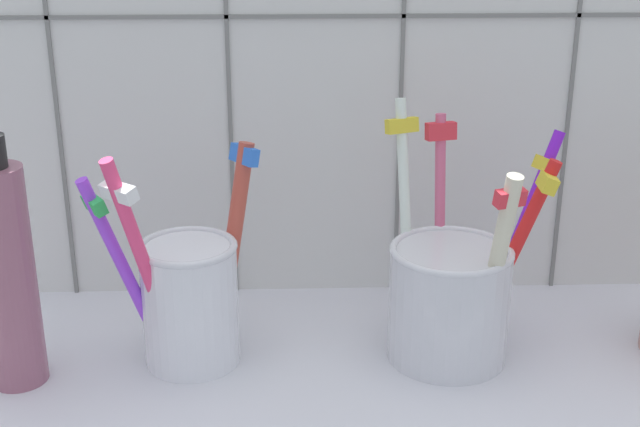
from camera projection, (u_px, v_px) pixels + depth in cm
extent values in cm
cube|color=silver|center=(320.00, 370.00, 59.87)|extent=(64.00, 22.00, 2.00)
cube|color=silver|center=(315.00, 31.00, 63.51)|extent=(64.00, 2.00, 45.00)
cube|color=gray|center=(48.00, 35.00, 61.90)|extent=(0.30, 0.20, 45.00)
cube|color=gray|center=(227.00, 34.00, 62.29)|extent=(0.30, 0.20, 45.00)
cube|color=gray|center=(403.00, 33.00, 62.68)|extent=(0.30, 0.20, 45.00)
cube|color=gray|center=(577.00, 32.00, 63.07)|extent=(0.30, 0.20, 45.00)
cube|color=gray|center=(315.00, 16.00, 62.06)|extent=(64.00, 0.20, 0.30)
cylinder|color=white|center=(191.00, 302.00, 58.16)|extent=(6.43, 6.43, 8.40)
torus|color=silver|center=(188.00, 244.00, 56.68)|extent=(6.61, 6.61, 0.50)
cylinder|color=#F83F77|center=(145.00, 267.00, 54.22)|extent=(4.16, 4.67, 15.44)
cube|color=white|center=(119.00, 192.00, 51.17)|extent=(2.67, 2.51, 1.12)
cylinder|color=#9C40F8|center=(126.00, 273.00, 55.42)|extent=(4.92, 3.63, 13.77)
cube|color=green|center=(95.00, 204.00, 52.76)|extent=(2.02, 2.35, 1.14)
cylinder|color=#BD4838|center=(232.00, 246.00, 58.75)|extent=(3.81, 3.34, 14.35)
cube|color=blue|center=(244.00, 155.00, 57.29)|extent=(2.23, 2.47, 1.29)
cylinder|color=silver|center=(448.00, 301.00, 58.79)|extent=(8.18, 8.18, 7.89)
torus|color=silver|center=(451.00, 248.00, 57.40)|extent=(8.27, 8.27, 0.50)
cylinder|color=white|center=(405.00, 221.00, 59.69)|extent=(1.92, 3.40, 16.85)
cube|color=yellow|center=(402.00, 125.00, 58.22)|extent=(2.41, 1.62, 1.08)
cylinder|color=red|center=(512.00, 262.00, 56.91)|extent=(5.71, 1.19, 13.96)
cube|color=yellow|center=(548.00, 182.00, 54.91)|extent=(1.26, 2.07, 1.27)
cylinder|color=#DA5D82|center=(440.00, 224.00, 60.75)|extent=(1.23, 2.48, 15.62)
cube|color=#E5333F|center=(441.00, 131.00, 59.02)|extent=(2.21, 1.38, 1.27)
cylinder|color=beige|center=(495.00, 273.00, 54.98)|extent=(2.30, 3.89, 14.06)
cube|color=#E5333F|center=(510.00, 198.00, 52.19)|extent=(2.15, 1.55, 1.15)
cylinder|color=#801CE3|center=(517.00, 239.00, 59.28)|extent=(6.25, 3.36, 14.95)
cube|color=yellow|center=(546.00, 165.00, 58.25)|extent=(1.62, 2.08, 1.09)
cylinder|color=#95596E|center=(7.00, 278.00, 54.29)|extent=(3.66, 3.66, 14.63)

